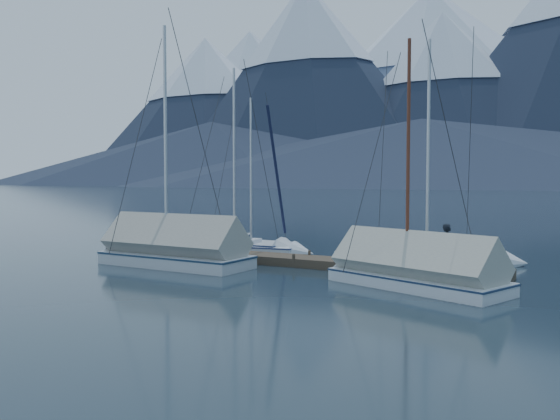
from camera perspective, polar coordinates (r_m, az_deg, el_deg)
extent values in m
plane|color=black|center=(22.69, -2.45, -5.79)|extent=(1000.00, 1000.00, 0.00)
cone|color=#475675|center=(520.04, -2.92, 9.79)|extent=(308.00, 308.00, 130.00)
cone|color=silver|center=(525.93, -2.93, 13.93)|extent=(133.24, 133.24, 54.60)
cone|color=#475675|center=(480.35, 14.13, 11.47)|extent=(352.00, 352.00, 150.00)
cone|color=silver|center=(488.85, 14.20, 16.58)|extent=(152.28, 152.28, 63.00)
cone|color=#192133|center=(396.81, -7.18, 9.35)|extent=(209.00, 209.00, 95.00)
cone|color=silver|center=(400.90, -7.21, 13.34)|extent=(90.41, 90.41, 39.90)
cone|color=#192133|center=(344.13, 2.36, 12.03)|extent=(190.00, 190.00, 115.00)
cone|color=silver|center=(351.04, 2.38, 17.50)|extent=(82.19, 82.19, 48.30)
cone|color=#192133|center=(326.03, 15.25, 10.21)|extent=(171.00, 171.00, 90.00)
cone|color=silver|center=(330.47, 15.32, 14.79)|extent=(73.97, 73.97, 37.80)
cone|color=#192133|center=(330.71, -6.63, 5.41)|extent=(364.00, 364.00, 35.00)
cone|color=#192133|center=(269.12, 13.43, 5.37)|extent=(416.00, 416.00, 30.00)
cube|color=#382D23|center=(24.37, 0.00, -4.77)|extent=(18.00, 1.50, 0.34)
cube|color=black|center=(27.77, -10.94, -4.33)|extent=(3.00, 1.30, 0.30)
cube|color=black|center=(24.40, 0.00, -5.28)|extent=(3.00, 1.30, 0.30)
cube|color=black|center=(22.18, 13.79, -6.21)|extent=(3.00, 1.30, 0.30)
cylinder|color=#382D23|center=(29.55, -13.06, -3.13)|extent=(0.12, 0.12, 0.35)
cylinder|color=#382D23|center=(28.53, -14.94, -3.37)|extent=(0.12, 0.12, 0.35)
cylinder|color=#382D23|center=(27.65, -8.42, -3.50)|extent=(0.12, 0.12, 0.35)
cylinder|color=#382D23|center=(26.56, -10.25, -3.79)|extent=(0.12, 0.12, 0.35)
cylinder|color=#382D23|center=(25.95, -3.13, -3.90)|extent=(0.12, 0.12, 0.35)
cylinder|color=#382D23|center=(24.79, -4.85, -4.23)|extent=(0.12, 0.12, 0.35)
cylinder|color=#382D23|center=(24.51, 2.85, -4.31)|extent=(0.12, 0.12, 0.35)
cylinder|color=#382D23|center=(23.27, 1.33, -4.70)|extent=(0.12, 0.12, 0.35)
cylinder|color=#382D23|center=(23.36, 9.50, -4.70)|extent=(0.12, 0.12, 0.35)
cylinder|color=#382D23|center=(22.06, 8.29, -5.15)|extent=(0.12, 0.12, 0.35)
cylinder|color=#382D23|center=(22.56, 16.73, -5.07)|extent=(0.12, 0.12, 0.35)
cylinder|color=#382D23|center=(21.21, 15.93, -5.56)|extent=(0.12, 0.12, 0.35)
cube|color=silver|center=(29.14, -5.08, -3.59)|extent=(6.24, 2.11, 0.69)
cube|color=silver|center=(29.18, -5.08, -4.20)|extent=(5.30, 1.17, 0.31)
cube|color=#19274D|center=(29.11, -5.09, -3.03)|extent=(6.31, 2.13, 0.06)
cone|color=silver|center=(27.30, 1.16, -4.03)|extent=(1.15, 2.00, 1.99)
cube|color=silver|center=(29.27, -5.59, -2.59)|extent=(2.19, 1.47, 0.31)
cylinder|color=#B2B7BF|center=(28.74, -4.44, 5.30)|extent=(0.12, 0.12, 8.31)
cylinder|color=#B2B7BF|center=(29.64, -6.75, -1.62)|extent=(2.81, 0.11, 0.09)
cylinder|color=#26262B|center=(27.91, -1.76, 5.37)|extent=(0.04, 3.14, 8.32)
cube|color=silver|center=(28.04, -3.43, -3.89)|extent=(5.32, 2.36, 0.57)
cube|color=silver|center=(28.07, -3.43, -4.41)|extent=(4.45, 1.49, 0.26)
cube|color=navy|center=(28.01, -3.43, -3.41)|extent=(5.37, 2.38, 0.05)
cone|color=silver|center=(26.94, 2.29, -4.17)|extent=(1.14, 1.75, 1.64)
cube|color=silver|center=(28.10, -3.91, -3.04)|extent=(1.94, 1.42, 0.26)
cylinder|color=#B2B7BF|center=(27.70, -2.81, 3.71)|extent=(0.10, 0.10, 6.85)
cylinder|color=#B2B7BF|center=(28.33, -5.01, -2.21)|extent=(2.30, 0.37, 0.08)
cylinder|color=#26262B|center=(27.20, -0.34, 3.73)|extent=(0.35, 2.57, 6.86)
cube|color=white|center=(25.26, 12.96, -4.67)|extent=(6.81, 3.63, 0.71)
cube|color=white|center=(25.30, 12.95, -5.39)|extent=(5.64, 2.46, 0.32)
cube|color=#162A43|center=(25.22, 12.97, -3.99)|extent=(6.88, 3.67, 0.06)
cone|color=white|center=(25.39, 21.42, -4.76)|extent=(1.65, 2.30, 2.07)
cube|color=white|center=(25.21, 12.24, -3.49)|extent=(2.56, 2.01, 0.32)
cylinder|color=#B2B7BF|center=(25.06, 14.08, 5.98)|extent=(0.13, 0.13, 8.64)
cylinder|color=#B2B7BF|center=(25.21, 10.53, -2.36)|extent=(2.86, 0.78, 0.10)
cylinder|color=#26262B|center=(25.08, 17.80, 5.93)|extent=(0.80, 3.18, 8.65)
cube|color=silver|center=(19.45, 12.99, -7.00)|extent=(6.15, 3.93, 0.62)
cube|color=silver|center=(19.50, 12.98, -7.82)|extent=(5.02, 2.76, 0.28)
cube|color=#192D4D|center=(19.41, 13.00, -6.24)|extent=(6.21, 3.96, 0.06)
cone|color=silver|center=(21.54, 5.78, -5.97)|extent=(1.65, 2.21, 1.98)
cylinder|color=#592819|center=(19.39, 12.23, 4.99)|extent=(0.11, 0.11, 7.48)
cylinder|color=#592819|center=(18.79, 15.33, -4.70)|extent=(2.48, 0.98, 0.08)
cylinder|color=#26262B|center=(20.29, 8.94, 4.93)|extent=(1.02, 2.75, 7.49)
cube|color=#A0A197|center=(19.35, 13.01, -5.01)|extent=(5.89, 3.86, 2.10)
cube|color=silver|center=(24.02, -10.04, -5.02)|extent=(6.38, 2.49, 0.74)
cube|color=silver|center=(24.07, -10.04, -5.81)|extent=(5.40, 1.44, 0.34)
cube|color=#1A334F|center=(23.98, -10.05, -4.27)|extent=(6.45, 2.51, 0.07)
cone|color=silver|center=(26.55, -16.02, -4.32)|extent=(1.32, 2.21, 2.16)
cylinder|color=#B2B7BF|center=(24.14, -10.96, 6.61)|extent=(0.14, 0.14, 9.00)
cylinder|color=#B2B7BF|center=(23.18, -7.97, -2.68)|extent=(2.84, 0.21, 0.10)
cylinder|color=#26262B|center=(25.22, -13.64, 6.42)|extent=(0.15, 3.18, 9.01)
cube|color=gray|center=(23.92, -10.06, -3.07)|extent=(6.07, 2.52, 2.29)
imported|color=black|center=(21.74, 15.84, -3.32)|extent=(0.37, 0.57, 1.55)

